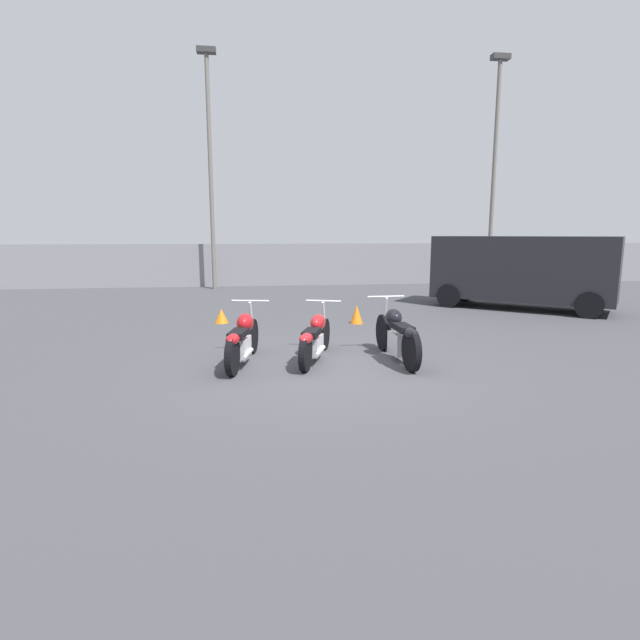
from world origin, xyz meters
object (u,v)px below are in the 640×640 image
parked_van (522,269)px  traffic_cone_far (357,314)px  motorcycle_slot_0 (243,339)px  motorcycle_slot_1 (315,338)px  light_pole_left (210,154)px  traffic_cone_near (221,316)px  light_pole_right (495,157)px  motorcycle_slot_2 (397,335)px

parked_van → traffic_cone_far: parked_van is taller
motorcycle_slot_0 → motorcycle_slot_1: motorcycle_slot_0 is taller
light_pole_left → traffic_cone_near: 9.32m
light_pole_right → parked_van: size_ratio=1.82×
motorcycle_slot_1 → traffic_cone_near: 4.35m
motorcycle_slot_1 → traffic_cone_near: size_ratio=5.95×
motorcycle_slot_0 → traffic_cone_near: motorcycle_slot_0 is taller
light_pole_right → motorcycle_slot_1: bearing=-127.8°
motorcycle_slot_0 → traffic_cone_far: motorcycle_slot_0 is taller
light_pole_left → traffic_cone_far: bearing=-64.4°
motorcycle_slot_1 → traffic_cone_near: bearing=134.0°
light_pole_right → parked_van: 7.27m
light_pole_left → traffic_cone_far: size_ratio=19.70×
traffic_cone_near → motorcycle_slot_2: bearing=-52.1°
motorcycle_slot_1 → traffic_cone_near: motorcycle_slot_1 is taller
motorcycle_slot_0 → motorcycle_slot_2: 2.63m
light_pole_left → motorcycle_slot_2: 13.48m
motorcycle_slot_0 → parked_van: 9.56m
motorcycle_slot_1 → light_pole_right: bearing=71.4°
traffic_cone_far → light_pole_left: bearing=115.6°
traffic_cone_far → traffic_cone_near: bearing=171.1°
motorcycle_slot_1 → traffic_cone_far: (1.45, 3.43, -0.17)m
light_pole_right → motorcycle_slot_2: light_pole_right is taller
light_pole_right → motorcycle_slot_2: bearing=-122.5°
motorcycle_slot_1 → parked_van: parked_van is taller
motorcycle_slot_1 → parked_van: (6.69, 5.20, 0.76)m
motorcycle_slot_2 → traffic_cone_near: 5.26m
motorcycle_slot_0 → traffic_cone_far: bearing=64.5°
light_pole_left → traffic_cone_near: light_pole_left is taller
light_pole_left → light_pole_right: 11.10m
light_pole_right → traffic_cone_far: (-7.07, -7.56, -4.93)m
parked_van → traffic_cone_far: 5.61m
light_pole_left → traffic_cone_near: size_ratio=25.43×
light_pole_right → parked_van: (-1.83, -5.80, -3.99)m
motorcycle_slot_0 → motorcycle_slot_1: size_ratio=1.01×
traffic_cone_far → motorcycle_slot_1: bearing=-112.9°
motorcycle_slot_1 → traffic_cone_far: bearing=86.3°
light_pole_left → motorcycle_slot_1: size_ratio=4.28×
motorcycle_slot_0 → traffic_cone_near: size_ratio=6.01×
light_pole_left → parked_van: (9.24, -6.59, -3.99)m
motorcycle_slot_2 → parked_van: bearing=43.3°
parked_van → traffic_cone_far: bearing=148.8°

